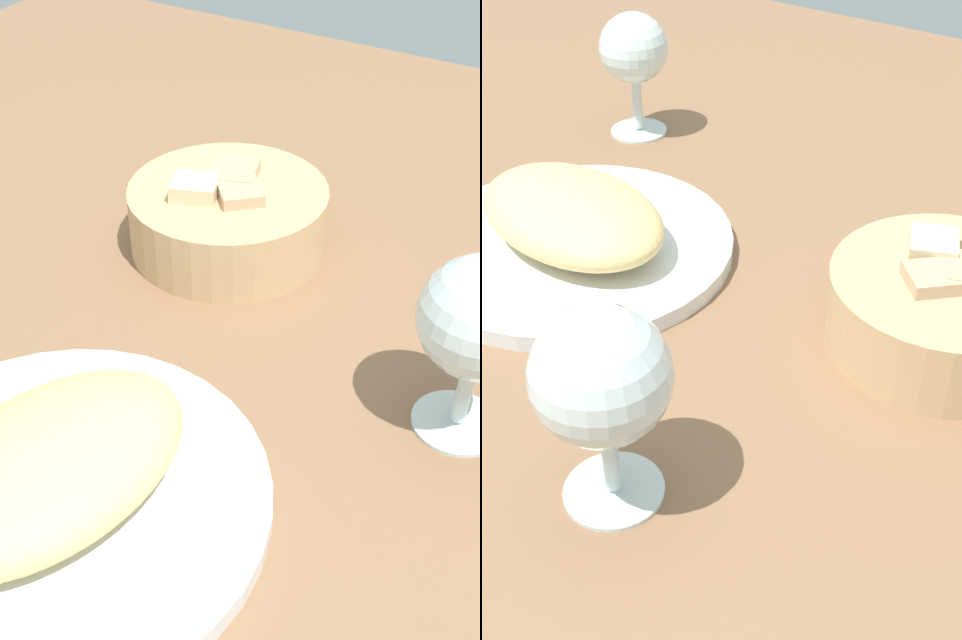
% 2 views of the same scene
% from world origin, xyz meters
% --- Properties ---
extents(ground_plane, '(1.40, 1.40, 0.02)m').
position_xyz_m(ground_plane, '(0.00, 0.00, -0.01)').
color(ground_plane, '#8B6445').
extents(plate, '(0.26, 0.26, 0.01)m').
position_xyz_m(plate, '(-0.10, 0.04, 0.01)').
color(plate, white).
rests_on(plate, ground_plane).
extents(omelette, '(0.20, 0.15, 0.05)m').
position_xyz_m(omelette, '(-0.10, 0.04, 0.04)').
color(omelette, '#EECF81').
rests_on(omelette, plate).
extents(bread_basket, '(0.17, 0.17, 0.07)m').
position_xyz_m(bread_basket, '(0.20, 0.09, 0.03)').
color(bread_basket, tan).
rests_on(bread_basket, ground_plane).
extents(wine_glass_near, '(0.08, 0.08, 0.13)m').
position_xyz_m(wine_glass_near, '(0.09, -0.15, 0.09)').
color(wine_glass_near, silver).
rests_on(wine_glass_near, ground_plane).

